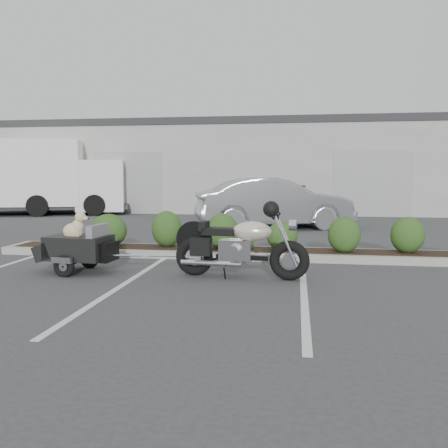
# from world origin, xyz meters

# --- Properties ---
(ground) EXTENTS (90.00, 90.00, 0.00)m
(ground) POSITION_xyz_m (0.00, 0.00, 0.00)
(ground) COLOR #38383A
(ground) RESTS_ON ground
(planter_kerb) EXTENTS (12.00, 1.00, 0.15)m
(planter_kerb) POSITION_xyz_m (1.00, 2.20, 0.07)
(planter_kerb) COLOR #9E9E93
(planter_kerb) RESTS_ON ground
(building) EXTENTS (26.00, 10.00, 4.00)m
(building) POSITION_xyz_m (0.00, 17.00, 2.00)
(building) COLOR #9EA099
(building) RESTS_ON ground
(motorcycle) EXTENTS (2.22, 0.77, 1.27)m
(motorcycle) POSITION_xyz_m (0.19, 0.24, 0.51)
(motorcycle) COLOR black
(motorcycle) RESTS_ON ground
(pet_trailer) EXTENTS (1.78, 1.00, 1.05)m
(pet_trailer) POSITION_xyz_m (-2.59, 0.26, 0.44)
(pet_trailer) COLOR black
(pet_trailer) RESTS_ON ground
(sedan) EXTENTS (5.03, 3.08, 1.56)m
(sedan) POSITION_xyz_m (0.39, 7.33, 0.78)
(sedan) COLOR #AAABB2
(sedan) RESTS_ON ground
(dumpster) EXTENTS (2.14, 1.61, 1.30)m
(dumpster) POSITION_xyz_m (0.29, 8.30, 0.66)
(dumpster) COLOR navy
(dumpster) RESTS_ON ground
(delivery_truck) EXTENTS (6.97, 4.01, 3.04)m
(delivery_truck) POSITION_xyz_m (-9.21, 11.14, 1.46)
(delivery_truck) COLOR white
(delivery_truck) RESTS_ON ground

